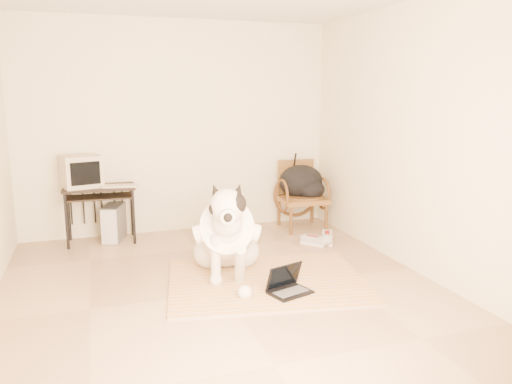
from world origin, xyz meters
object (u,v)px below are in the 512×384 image
computer_desk (100,195)px  pc_tower (114,223)px  crt_monitor (81,171)px  laptop (288,286)px  rattan_chair (301,195)px  backpack (303,183)px  dog (227,236)px

computer_desk → pc_tower: bearing=18.5°
crt_monitor → pc_tower: crt_monitor is taller
laptop → pc_tower: (-1.41, 2.26, 0.14)m
pc_tower → rattan_chair: size_ratio=0.57×
crt_monitor → laptop: bearing=-52.2°
crt_monitor → backpack: crt_monitor is taller
crt_monitor → dog: bearing=-49.9°
laptop → crt_monitor: 2.96m
rattan_chair → dog: bearing=-134.6°
pc_tower → computer_desk: bearing=-161.5°
backpack → computer_desk: bearing=176.9°
laptop → crt_monitor: (-1.74, 2.25, 0.80)m
dog → pc_tower: dog is taller
crt_monitor → pc_tower: (0.34, 0.00, -0.66)m
backpack → rattan_chair: bearing=156.2°
rattan_chair → backpack: rattan_chair is taller
crt_monitor → rattan_chair: crt_monitor is taller
dog → crt_monitor: bearing=130.1°
computer_desk → backpack: bearing=-3.1°
pc_tower → dog: bearing=-57.8°
computer_desk → rattan_chair: (2.57, -0.13, -0.14)m
backpack → laptop: bearing=-116.6°
dog → rattan_chair: 2.01m
laptop → computer_desk: computer_desk is taller
computer_desk → crt_monitor: bearing=166.7°
rattan_chair → backpack: 0.16m
crt_monitor → rattan_chair: size_ratio=0.57×
pc_tower → backpack: backpack is taller
dog → laptop: dog is taller
dog → backpack: bearing=44.8°
crt_monitor → backpack: (2.78, -0.19, -0.27)m
crt_monitor → backpack: size_ratio=0.86×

